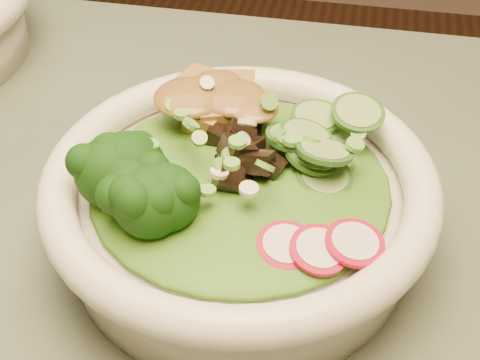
# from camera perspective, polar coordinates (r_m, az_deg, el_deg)

# --- Properties ---
(salad_bowl) EXTENTS (0.23, 0.23, 0.06)m
(salad_bowl) POSITION_cam_1_polar(r_m,az_deg,el_deg) (0.40, -0.00, -1.95)
(salad_bowl) COLOR white
(salad_bowl) RESTS_ON dining_table
(lettuce_bed) EXTENTS (0.18, 0.18, 0.02)m
(lettuce_bed) POSITION_cam_1_polar(r_m,az_deg,el_deg) (0.39, 0.00, 0.11)
(lettuce_bed) COLOR #2F6A16
(lettuce_bed) RESTS_ON salad_bowl
(broccoli_florets) EXTENTS (0.09, 0.08, 0.04)m
(broccoli_florets) POSITION_cam_1_polar(r_m,az_deg,el_deg) (0.37, -7.68, -0.67)
(broccoli_florets) COLOR black
(broccoli_florets) RESTS_ON salad_bowl
(radish_slices) EXTENTS (0.10, 0.06, 0.02)m
(radish_slices) POSITION_cam_1_polar(r_m,az_deg,el_deg) (0.35, 4.05, -5.11)
(radish_slices) COLOR #A60C29
(radish_slices) RESTS_ON salad_bowl
(cucumber_slices) EXTENTS (0.08, 0.08, 0.03)m
(cucumber_slices) POSITION_cam_1_polar(r_m,az_deg,el_deg) (0.40, 7.48, 3.08)
(cucumber_slices) COLOR #80A35A
(cucumber_slices) RESTS_ON salad_bowl
(mushroom_heap) EXTENTS (0.08, 0.08, 0.03)m
(mushroom_heap) POSITION_cam_1_polar(r_m,az_deg,el_deg) (0.39, -0.60, 2.30)
(mushroom_heap) COLOR black
(mushroom_heap) RESTS_ON salad_bowl
(tofu_cubes) EXTENTS (0.09, 0.08, 0.03)m
(tofu_cubes) POSITION_cam_1_polar(r_m,az_deg,el_deg) (0.43, -2.70, 5.59)
(tofu_cubes) COLOR olive
(tofu_cubes) RESTS_ON salad_bowl
(peanut_sauce) EXTENTS (0.06, 0.05, 0.01)m
(peanut_sauce) POSITION_cam_1_polar(r_m,az_deg,el_deg) (0.42, -2.75, 6.85)
(peanut_sauce) COLOR brown
(peanut_sauce) RESTS_ON tofu_cubes
(scallion_garnish) EXTENTS (0.17, 0.17, 0.02)m
(scallion_garnish) POSITION_cam_1_polar(r_m,az_deg,el_deg) (0.38, 0.00, 2.41)
(scallion_garnish) COLOR #67AE3D
(scallion_garnish) RESTS_ON salad_bowl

